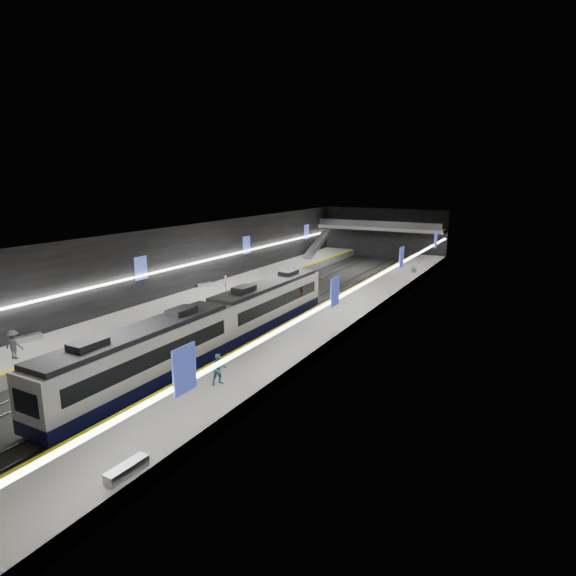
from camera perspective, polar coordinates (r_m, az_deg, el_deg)
The scene contains 26 objects.
ground at distance 48.59m, azimuth -1.59°, elevation -2.36°, with size 70.00×70.00×0.00m, color black.
ceiling at distance 47.10m, azimuth -1.65°, elevation 7.07°, with size 20.00×70.00×0.04m, color beige.
wall_left at distance 53.35m, azimuth -10.95°, elevation 3.20°, with size 0.04×70.00×8.00m, color black.
wall_right at distance 43.60m, azimuth 9.81°, elevation 1.07°, with size 0.04×70.00×8.00m, color black.
wall_back at distance 79.55m, azimuth 11.27°, elevation 6.38°, with size 20.00×0.04×8.00m, color black.
platform_left at distance 52.53m, azimuth -8.68°, elevation -0.76°, with size 5.00×70.00×1.00m, color slate.
tile_surface_left at distance 52.41m, azimuth -8.70°, elevation -0.22°, with size 5.00×70.00×0.02m, color #9C9C97.
tactile_strip_left at distance 51.13m, azimuth -6.73°, elevation -0.48°, with size 0.60×70.00×0.02m, color yellow.
platform_right at distance 45.27m, azimuth 6.65°, elevation -2.95°, with size 5.00×70.00×1.00m, color slate.
tile_surface_right at distance 45.14m, azimuth 6.66°, elevation -2.32°, with size 5.00×70.00×0.02m, color #9C9C97.
tactile_strip_right at distance 45.97m, azimuth 4.12°, elevation -1.97°, with size 0.60×70.00×0.02m, color yellow.
rails at distance 48.57m, azimuth -1.59°, elevation -2.29°, with size 6.52×70.00×0.12m.
train at distance 36.33m, azimuth -8.49°, elevation -4.25°, with size 2.69×30.04×3.60m.
ad_posters at distance 48.44m, azimuth -1.03°, elevation 3.05°, with size 19.94×53.50×2.20m.
cove_light_left at distance 53.26m, azimuth -10.77°, elevation 2.98°, with size 0.25×68.60×0.12m, color white.
cove_light_right at distance 43.70m, azimuth 9.55°, elevation 0.84°, with size 0.25×68.60×0.12m, color white.
mezzanine_bridge at distance 77.48m, azimuth 10.84°, elevation 6.99°, with size 20.00×3.00×1.50m.
escalator at distance 74.05m, azimuth 3.54°, elevation 5.26°, with size 1.20×8.00×0.60m, color #99999E.
bench_left_near at distance 40.63m, azimuth -28.49°, elevation -5.27°, with size 0.55×1.96×0.48m, color #99999E.
bench_left_far at distance 54.11m, azimuth -9.94°, elevation 0.37°, with size 0.49×1.75×0.43m, color #99999E.
bench_right_near at distance 22.00m, azimuth -18.55°, elevation -19.74°, with size 0.54×1.96×0.48m, color #99999E.
bench_right_far at distance 63.81m, azimuth 14.66°, elevation 2.09°, with size 0.55×1.99×0.49m, color #99999E.
passenger_right_a at distance 47.37m, azimuth 5.78°, elevation -0.40°, with size 0.69×0.45×1.89m, color #B86044.
passenger_right_b at distance 28.72m, azimuth -8.17°, elevation -9.55°, with size 0.91×0.71×1.88m, color teal.
passenger_left_a at distance 50.93m, azimuth -7.40°, elevation 0.46°, with size 1.06×0.44×1.81m, color silver.
passenger_left_b at distance 37.08m, azimuth -29.73°, elevation -5.86°, with size 1.28×0.73×1.98m, color #3A383F.
Camera 1 is at (23.66, -40.43, 12.91)m, focal length 30.00 mm.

